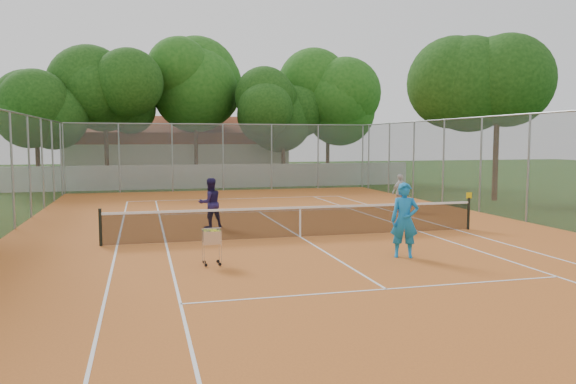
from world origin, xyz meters
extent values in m
plane|color=#18390F|center=(0.00, 0.00, 0.00)|extent=(120.00, 120.00, 0.00)
cube|color=#BF6425|center=(0.00, 0.00, 0.01)|extent=(18.00, 34.00, 0.02)
cube|color=white|center=(0.00, 0.00, 0.02)|extent=(10.98, 23.78, 0.01)
cube|color=black|center=(0.00, 0.00, 0.51)|extent=(11.88, 0.10, 0.98)
cube|color=slate|center=(0.00, 0.00, 2.00)|extent=(18.00, 34.00, 4.00)
cube|color=silver|center=(0.00, 19.00, 0.75)|extent=(26.00, 0.30, 1.50)
cube|color=beige|center=(-2.00, 29.00, 2.20)|extent=(16.40, 9.00, 4.40)
cube|color=#13370D|center=(0.00, 22.00, 5.00)|extent=(29.00, 19.00, 10.00)
imported|color=#1677BF|center=(1.77, -3.61, 0.99)|extent=(0.83, 0.70, 1.93)
imported|color=#1F1746|center=(-2.49, 2.60, 0.88)|extent=(0.99, 0.86, 1.72)
imported|color=silver|center=(5.95, 5.22, 0.82)|extent=(1.01, 0.66, 1.59)
cube|color=silver|center=(-3.15, -3.29, 0.49)|extent=(0.59, 0.59, 0.94)
camera|label=1|loc=(-4.74, -16.69, 3.04)|focal=35.00mm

